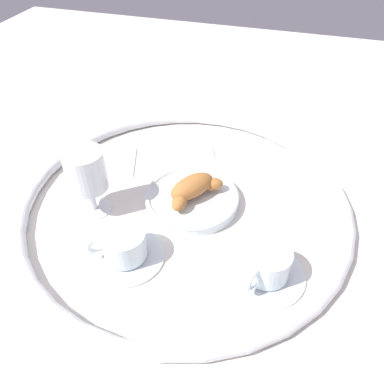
{
  "coord_description": "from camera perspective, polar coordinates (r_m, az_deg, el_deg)",
  "views": [
    {
      "loc": [
        0.54,
        0.18,
        0.54
      ],
      "look_at": [
        -0.01,
        0.01,
        0.03
      ],
      "focal_mm": 35.48,
      "sensor_mm": 36.0,
      "label": 1
    }
  ],
  "objects": [
    {
      "name": "ground_plane",
      "position": [
        0.78,
        -1.07,
        -1.87
      ],
      "size": [
        2.2,
        2.2,
        0.0
      ],
      "primitive_type": "plane",
      "color": "silver"
    },
    {
      "name": "table_chrome_rim",
      "position": [
        0.77,
        -1.08,
        -1.22
      ],
      "size": [
        0.67,
        0.67,
        0.02
      ],
      "primitive_type": "torus",
      "color": "silver",
      "rests_on": "ground_plane"
    },
    {
      "name": "pastry_plate",
      "position": [
        0.78,
        -0.0,
        -0.95
      ],
      "size": [
        0.19,
        0.19,
        0.02
      ],
      "color": "silver",
      "rests_on": "ground_plane"
    },
    {
      "name": "croissant_large",
      "position": [
        0.75,
        0.15,
        0.61
      ],
      "size": [
        0.12,
        0.11,
        0.04
      ],
      "color": "#AD6B33",
      "rests_on": "pastry_plate"
    },
    {
      "name": "coffee_cup_near",
      "position": [
        0.65,
        11.14,
        -10.91
      ],
      "size": [
        0.14,
        0.14,
        0.06
      ],
      "color": "silver",
      "rests_on": "ground_plane"
    },
    {
      "name": "coffee_cup_far",
      "position": [
        0.68,
        -10.13,
        -8.19
      ],
      "size": [
        0.14,
        0.14,
        0.06
      ],
      "color": "silver",
      "rests_on": "ground_plane"
    },
    {
      "name": "juice_glass_left",
      "position": [
        0.74,
        -15.61,
        2.74
      ],
      "size": [
        0.08,
        0.08,
        0.14
      ],
      "color": "white",
      "rests_on": "ground_plane"
    },
    {
      "name": "sugar_packet",
      "position": [
        0.92,
        2.15,
        6.19
      ],
      "size": [
        0.06,
        0.05,
        0.01
      ],
      "primitive_type": "cube",
      "rotation": [
        0.0,
        0.0,
        0.4
      ],
      "color": "white",
      "rests_on": "ground_plane"
    },
    {
      "name": "folded_napkin",
      "position": [
        0.91,
        -12.06,
        4.41
      ],
      "size": [
        0.14,
        0.14,
        0.01
      ],
      "primitive_type": "cube",
      "rotation": [
        0.0,
        0.0,
        0.33
      ],
      "color": "silver",
      "rests_on": "ground_plane"
    }
  ]
}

